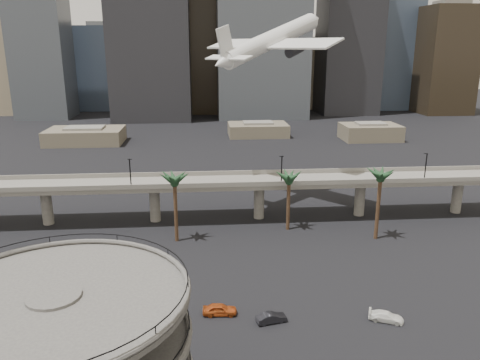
{
  "coord_description": "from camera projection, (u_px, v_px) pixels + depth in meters",
  "views": [
    {
      "loc": [
        -0.68,
        -38.83,
        35.62
      ],
      "look_at": [
        4.74,
        28.0,
        16.33
      ],
      "focal_mm": 35.0,
      "sensor_mm": 36.0,
      "label": 1
    }
  ],
  "objects": [
    {
      "name": "overpass",
      "position": [
        207.0,
        186.0,
        97.74
      ],
      "size": [
        130.0,
        9.3,
        14.7
      ],
      "color": "#69655D",
      "rests_on": "ground"
    },
    {
      "name": "palm_trees",
      "position": [
        282.0,
        180.0,
        87.78
      ],
      "size": [
        42.4,
        10.4,
        14.0
      ],
      "color": "#4C3320",
      "rests_on": "ground"
    },
    {
      "name": "low_buildings",
      "position": [
        222.0,
        133.0,
        183.14
      ],
      "size": [
        135.0,
        27.5,
        6.8
      ],
      "color": "#645A4A",
      "rests_on": "ground"
    },
    {
      "name": "skyline",
      "position": [
        231.0,
        31.0,
        244.29
      ],
      "size": [
        269.0,
        86.0,
        117.93
      ],
      "color": "gray",
      "rests_on": "ground"
    },
    {
      "name": "airborne_jet",
      "position": [
        272.0,
        40.0,
        103.37
      ],
      "size": [
        30.16,
        29.29,
        14.03
      ],
      "rotation": [
        0.0,
        -0.28,
        0.76
      ],
      "color": "silver",
      "rests_on": "ground"
    },
    {
      "name": "car_a",
      "position": [
        220.0,
        309.0,
        64.15
      ],
      "size": [
        4.77,
        2.11,
        1.6
      ],
      "primitive_type": "imported",
      "rotation": [
        0.0,
        0.0,
        1.52
      ],
      "color": "#B74C1A",
      "rests_on": "ground"
    },
    {
      "name": "car_b",
      "position": [
        272.0,
        318.0,
        62.37
      ],
      "size": [
        4.36,
        2.3,
        1.37
      ],
      "primitive_type": "imported",
      "rotation": [
        0.0,
        0.0,
        1.79
      ],
      "color": "black",
      "rests_on": "ground"
    },
    {
      "name": "car_c",
      "position": [
        386.0,
        317.0,
        62.7
      ],
      "size": [
        4.93,
        3.44,
        1.32
      ],
      "primitive_type": "imported",
      "rotation": [
        0.0,
        0.0,
        1.18
      ],
      "color": "white",
      "rests_on": "ground"
    }
  ]
}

